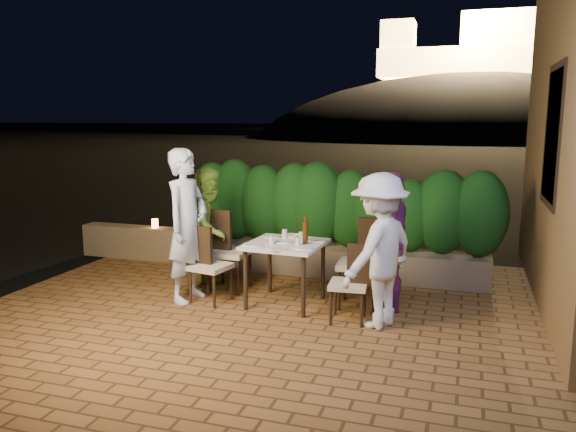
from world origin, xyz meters
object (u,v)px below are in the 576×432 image
at_px(dining_table, 285,274).
at_px(diner_blue, 187,225).
at_px(bowl, 292,236).
at_px(diner_purple, 391,241).
at_px(diner_white, 379,251).
at_px(diner_green, 210,228).
at_px(chair_right_back, 359,262).
at_px(chair_right_front, 348,283).
at_px(chair_left_back, 230,250).
at_px(beer_bottle, 305,230).
at_px(parapet_lamp, 155,223).
at_px(chair_left_front, 210,265).

distance_m(dining_table, diner_blue, 1.31).
xyz_separation_m(bowl, diner_purple, (1.21, -0.06, 0.03)).
xyz_separation_m(diner_blue, diner_purple, (2.37, 0.43, -0.12)).
height_order(dining_table, diner_white, diner_white).
xyz_separation_m(diner_blue, diner_green, (0.03, 0.57, -0.14)).
bearing_deg(diner_white, diner_green, -81.97).
bearing_deg(chair_right_back, chair_right_front, 84.11).
xyz_separation_m(chair_left_back, diner_white, (2.01, -0.69, 0.30)).
relative_size(beer_bottle, parapet_lamp, 2.39).
distance_m(beer_bottle, chair_left_front, 1.23).
xyz_separation_m(beer_bottle, diner_white, (0.91, -0.38, -0.10)).
xyz_separation_m(diner_green, diner_purple, (2.35, -0.14, 0.01)).
distance_m(chair_left_front, diner_green, 0.70).
relative_size(dining_table, diner_white, 0.52).
distance_m(bowl, diner_green, 1.14).
bearing_deg(bowl, beer_bottle, -47.75).
xyz_separation_m(bowl, chair_right_front, (0.83, -0.62, -0.34)).
height_order(chair_left_back, diner_purple, diner_purple).
xyz_separation_m(dining_table, diner_blue, (-1.17, -0.20, 0.55)).
height_order(chair_left_front, diner_blue, diner_blue).
distance_m(bowl, chair_left_front, 1.04).
bearing_deg(diner_blue, diner_white, -86.44).
distance_m(diner_white, diner_purple, 0.59).
height_order(chair_left_front, chair_right_back, chair_right_back).
relative_size(diner_white, diner_purple, 1.03).
bearing_deg(parapet_lamp, diner_blue, -48.70).
bearing_deg(parapet_lamp, diner_white, -25.57).
height_order(beer_bottle, chair_right_front, beer_bottle).
bearing_deg(dining_table, diner_purple, 10.82).
relative_size(chair_right_back, diner_white, 0.65).
height_order(diner_white, parapet_lamp, diner_white).
height_order(diner_blue, diner_green, diner_blue).
relative_size(bowl, diner_blue, 0.09).
xyz_separation_m(chair_left_front, chair_right_front, (1.71, -0.14, -0.02)).
xyz_separation_m(chair_right_back, diner_white, (0.30, -0.55, 0.29)).
xyz_separation_m(chair_left_back, chair_right_front, (1.68, -0.66, -0.09)).
height_order(beer_bottle, parapet_lamp, beer_bottle).
distance_m(chair_right_front, diner_purple, 0.77).
bearing_deg(diner_white, chair_left_back, -83.20).
xyz_separation_m(beer_bottle, diner_green, (-1.38, 0.36, -0.13)).
relative_size(chair_right_front, diner_green, 0.55).
height_order(bowl, chair_left_front, chair_left_front).
height_order(chair_left_front, diner_purple, diner_purple).
relative_size(chair_left_back, diner_white, 0.63).
bearing_deg(beer_bottle, diner_purple, 12.49).
xyz_separation_m(chair_right_back, parapet_lamp, (-3.45, 1.24, 0.04)).
height_order(chair_right_front, diner_purple, diner_purple).
xyz_separation_m(dining_table, bowl, (-0.01, 0.29, 0.40)).
xyz_separation_m(chair_right_back, diner_blue, (-2.02, -0.39, 0.39)).
bearing_deg(dining_table, parapet_lamp, 151.17).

